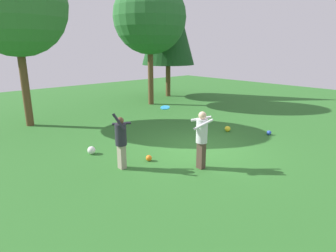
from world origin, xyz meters
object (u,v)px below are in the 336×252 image
at_px(ball_orange, 149,158).
at_px(tree_far_right, 168,16).
at_px(tree_left, 14,4).
at_px(person_catcher, 202,135).
at_px(tree_right, 150,17).
at_px(frisbee, 165,108).
at_px(ball_blue, 269,133).
at_px(ball_yellow, 228,129).
at_px(person_thrower, 121,138).
at_px(ball_white, 91,150).

xyz_separation_m(ball_orange, tree_far_right, (9.06, 9.12, 5.63)).
bearing_deg(tree_left, person_catcher, -75.29).
height_order(ball_orange, tree_right, tree_right).
height_order(ball_orange, tree_far_right, tree_far_right).
bearing_deg(frisbee, ball_orange, 89.22).
bearing_deg(tree_left, ball_blue, -50.11).
height_order(frisbee, ball_yellow, frisbee).
xyz_separation_m(person_catcher, tree_right, (5.26, 9.00, 4.26)).
bearing_deg(ball_orange, person_thrower, 174.65).
relative_size(tree_far_right, tree_right, 1.21).
relative_size(ball_white, tree_right, 0.04).
distance_m(person_catcher, frisbee, 1.38).
bearing_deg(ball_yellow, frisbee, -166.27).
relative_size(person_thrower, tree_right, 0.24).
height_order(person_catcher, ball_white, person_catcher).
bearing_deg(ball_white, tree_left, 93.90).
xyz_separation_m(person_thrower, ball_yellow, (5.63, 0.23, -0.84)).
relative_size(person_catcher, ball_blue, 9.28).
height_order(frisbee, ball_white, frisbee).
xyz_separation_m(ball_blue, tree_left, (-7.00, 8.38, 5.25)).
relative_size(person_thrower, tree_left, 0.23).
bearing_deg(person_catcher, person_thrower, -2.34).
bearing_deg(person_catcher, tree_far_right, -88.45).
bearing_deg(person_thrower, ball_white, 137.64).
height_order(person_catcher, frisbee, frisbee).
xyz_separation_m(ball_white, tree_right, (7.19, 5.66, 5.18)).
height_order(frisbee, ball_blue, frisbee).
distance_m(person_thrower, ball_orange, 1.30).
relative_size(frisbee, tree_left, 0.05).
distance_m(frisbee, tree_right, 10.86).
relative_size(frisbee, ball_white, 1.35).
bearing_deg(ball_yellow, tree_left, 131.54).
distance_m(ball_blue, ball_yellow, 1.72).
bearing_deg(tree_right, ball_orange, -129.17).
xyz_separation_m(ball_orange, tree_right, (6.10, 7.49, 5.22)).
bearing_deg(person_thrower, tree_far_right, 85.56).
height_order(person_thrower, tree_far_right, tree_far_right).
distance_m(person_catcher, ball_blue, 4.82).
bearing_deg(ball_orange, tree_right, 50.83).
bearing_deg(tree_left, tree_right, 1.98).
distance_m(person_catcher, ball_white, 3.96).
height_order(ball_blue, tree_right, tree_right).
relative_size(ball_blue, tree_far_right, 0.02).
height_order(person_thrower, ball_yellow, person_thrower).
bearing_deg(ball_yellow, person_catcher, -154.39).
height_order(person_thrower, ball_blue, person_thrower).
distance_m(ball_orange, ball_yellow, 4.67).
xyz_separation_m(ball_blue, ball_white, (-6.64, 2.98, 0.04)).
bearing_deg(ball_white, person_thrower, -85.94).
height_order(person_thrower, tree_left, tree_left).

